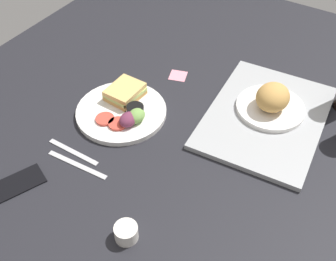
# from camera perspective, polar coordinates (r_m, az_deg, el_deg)

# --- Properties ---
(ground_plane) EXTENTS (1.90, 1.50, 0.03)m
(ground_plane) POSITION_cam_1_polar(r_m,az_deg,el_deg) (1.22, -0.70, -0.72)
(ground_plane) COLOR black
(serving_tray) EXTENTS (0.47, 0.36, 0.02)m
(serving_tray) POSITION_cam_1_polar(r_m,az_deg,el_deg) (1.28, 13.40, 1.86)
(serving_tray) COLOR #9EA0A3
(serving_tray) RESTS_ON ground_plane
(bread_plate_near) EXTENTS (0.21, 0.21, 0.09)m
(bread_plate_near) POSITION_cam_1_polar(r_m,az_deg,el_deg) (1.27, 14.18, 3.90)
(bread_plate_near) COLOR white
(bread_plate_near) RESTS_ON serving_tray
(plate_with_salad) EXTENTS (0.28, 0.28, 0.05)m
(plate_with_salad) POSITION_cam_1_polar(r_m,az_deg,el_deg) (1.26, -6.16, 3.05)
(plate_with_salad) COLOR white
(plate_with_salad) RESTS_ON ground_plane
(espresso_cup) EXTENTS (0.06, 0.06, 0.04)m
(espresso_cup) POSITION_cam_1_polar(r_m,az_deg,el_deg) (0.98, -5.81, -13.88)
(espresso_cup) COLOR silver
(espresso_cup) RESTS_ON ground_plane
(fork) EXTENTS (0.01, 0.17, 0.01)m
(fork) POSITION_cam_1_polar(r_m,az_deg,el_deg) (1.18, -12.99, -2.87)
(fork) COLOR #B7B7BC
(fork) RESTS_ON ground_plane
(knife) EXTENTS (0.02, 0.19, 0.01)m
(knife) POSITION_cam_1_polar(r_m,az_deg,el_deg) (1.15, -12.47, -4.62)
(knife) COLOR #B7B7BC
(knife) RESTS_ON ground_plane
(cell_phone) EXTENTS (0.16, 0.12, 0.01)m
(cell_phone) POSITION_cam_1_polar(r_m,az_deg,el_deg) (1.15, -20.34, -6.94)
(cell_phone) COLOR black
(cell_phone) RESTS_ON ground_plane
(sticky_note) EXTENTS (0.07, 0.07, 0.00)m
(sticky_note) POSITION_cam_1_polar(r_m,az_deg,el_deg) (1.41, 1.40, 7.62)
(sticky_note) COLOR pink
(sticky_note) RESTS_ON ground_plane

